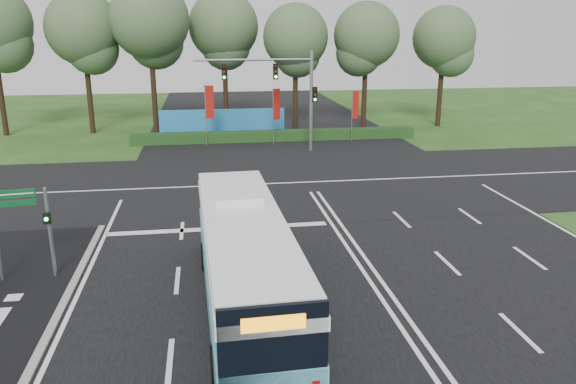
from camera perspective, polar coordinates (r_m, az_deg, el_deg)
The scene contains 14 objects.
ground at distance 20.81m, azimuth 7.46°, elevation -7.82°, with size 120.00×120.00×0.00m, color #224617.
road_main at distance 20.80m, azimuth 7.46°, elevation -7.77°, with size 20.00×120.00×0.04m, color black.
road_cross at distance 31.84m, azimuth 1.62°, elevation 0.96°, with size 120.00×14.00×0.05m, color black.
kerb_strip at distance 18.00m, azimuth -23.05°, elevation -12.94°, with size 0.25×18.00×0.12m, color gray.
city_bus at distance 17.26m, azimuth -4.43°, elevation -6.93°, with size 2.76×11.56×3.30m.
pedestrian_signal at distance 21.01m, azimuth -23.07°, elevation -3.54°, with size 0.30×0.41×3.29m.
street_sign at distance 21.20m, azimuth -26.93°, elevation -2.13°, with size 1.47×0.27×3.78m.
banner_flag_left at distance 42.06m, azimuth -8.06°, elevation 8.66°, with size 0.66×0.18×4.54m.
banner_flag_mid at distance 41.89m, azimuth -1.24°, elevation 8.57°, with size 0.59×0.30×4.28m.
banner_flag_right at distance 43.62m, azimuth 6.78°, elevation 8.50°, with size 0.57×0.19×3.96m.
traffic_light_gantry at distance 39.31m, azimuth -0.23°, elevation 10.79°, with size 8.41×0.28×7.00m.
hedge at distance 43.81m, azimuth -1.25°, elevation 5.73°, with size 22.00×1.20×0.80m, color #173814.
blue_hoarding at distance 45.83m, azimuth -6.66°, elevation 6.98°, with size 10.00×0.30×2.20m, color #1F71AD.
eucalyptus_row at distance 48.35m, azimuth -8.49°, elevation 16.08°, with size 42.57×9.27×12.28m.
Camera 1 is at (-5.43, -18.22, 8.47)m, focal length 35.00 mm.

